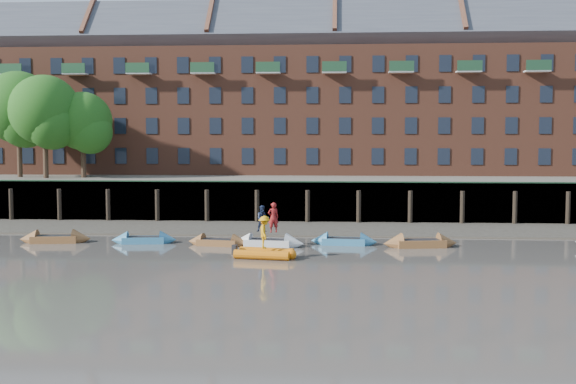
# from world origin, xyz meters

# --- Properties ---
(ground) EXTENTS (220.00, 220.00, 0.00)m
(ground) POSITION_xyz_m (0.00, 0.00, 0.00)
(ground) COLOR #58534C
(ground) RESTS_ON ground
(foreshore) EXTENTS (110.00, 8.00, 0.50)m
(foreshore) POSITION_xyz_m (0.00, 18.00, 0.00)
(foreshore) COLOR #3D382F
(foreshore) RESTS_ON ground
(mud_band) EXTENTS (110.00, 1.60, 0.10)m
(mud_band) POSITION_xyz_m (0.00, 14.60, 0.00)
(mud_band) COLOR #4C4336
(mud_band) RESTS_ON ground
(river_wall) EXTENTS (110.00, 1.23, 3.30)m
(river_wall) POSITION_xyz_m (-0.00, 22.38, 1.59)
(river_wall) COLOR #2D2A26
(river_wall) RESTS_ON ground
(bank_terrace) EXTENTS (110.00, 28.00, 3.20)m
(bank_terrace) POSITION_xyz_m (0.00, 36.00, 1.60)
(bank_terrace) COLOR #5E594D
(bank_terrace) RESTS_ON ground
(apartment_terrace) EXTENTS (80.60, 15.56, 20.98)m
(apartment_terrace) POSITION_xyz_m (-0.00, 36.99, 12.82)
(apartment_terrace) COLOR brown
(apartment_terrace) RESTS_ON bank_terrace
(tree_cluster) EXTENTS (11.76, 7.74, 9.40)m
(tree_cluster) POSITION_xyz_m (-25.62, 27.35, 9.00)
(tree_cluster) COLOR #3A281C
(tree_cluster) RESTS_ON bank_terrace
(rowboat_0) EXTENTS (4.64, 1.88, 1.31)m
(rowboat_0) POSITION_xyz_m (-17.77, 10.23, 0.23)
(rowboat_0) COLOR brown
(rowboat_0) RESTS_ON ground
(rowboat_1) EXTENTS (4.23, 1.69, 1.19)m
(rowboat_1) POSITION_xyz_m (-12.00, 10.34, 0.21)
(rowboat_1) COLOR teal
(rowboat_1) RESTS_ON ground
(rowboat_2) EXTENTS (4.12, 1.84, 1.15)m
(rowboat_2) POSITION_xyz_m (-7.10, 9.70, 0.20)
(rowboat_2) COLOR brown
(rowboat_2) RESTS_ON ground
(rowboat_3) EXTENTS (4.63, 1.95, 1.30)m
(rowboat_3) POSITION_xyz_m (-3.93, 9.49, 0.23)
(rowboat_3) COLOR silver
(rowboat_3) RESTS_ON ground
(rowboat_4) EXTENTS (4.29, 1.64, 1.21)m
(rowboat_4) POSITION_xyz_m (0.76, 10.58, 0.22)
(rowboat_4) COLOR teal
(rowboat_4) RESTS_ON ground
(rowboat_5) EXTENTS (4.78, 2.05, 1.34)m
(rowboat_5) POSITION_xyz_m (5.44, 9.89, 0.24)
(rowboat_5) COLOR brown
(rowboat_5) RESTS_ON ground
(rib_tender) EXTENTS (3.52, 2.12, 0.59)m
(rib_tender) POSITION_xyz_m (-3.62, 5.19, 0.26)
(rib_tender) COLOR orange
(rib_tender) RESTS_ON ground
(person_rower_a) EXTENTS (0.79, 0.65, 1.86)m
(person_rower_a) POSITION_xyz_m (-3.63, 9.50, 1.81)
(person_rower_a) COLOR maroon
(person_rower_a) RESTS_ON rowboat_3
(person_rower_b) EXTENTS (0.92, 0.78, 1.65)m
(person_rower_b) POSITION_xyz_m (-4.30, 9.76, 1.70)
(person_rower_b) COLOR #19233F
(person_rower_b) RESTS_ON rowboat_3
(person_rib_crew) EXTENTS (0.82, 1.26, 1.83)m
(person_rib_crew) POSITION_xyz_m (-3.73, 5.16, 1.47)
(person_rib_crew) COLOR orange
(person_rib_crew) RESTS_ON rib_tender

